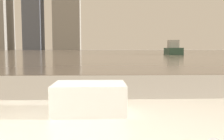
{
  "coord_description": "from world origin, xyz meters",
  "views": [
    {
      "loc": [
        -0.02,
        -0.22,
        0.79
      ],
      "look_at": [
        0.08,
        2.11,
        0.58
      ],
      "focal_mm": 40.0,
      "sensor_mm": 36.0,
      "label": 1
    }
  ],
  "objects": [
    {
      "name": "skyline_tower_1",
      "position": [
        -31.5,
        118.0,
        17.01
      ],
      "size": [
        8.08,
        8.82,
        34.01
      ],
      "color": "#4C515B",
      "rests_on": "ground_plane"
    },
    {
      "name": "harbor_water",
      "position": [
        0.0,
        62.0,
        0.01
      ],
      "size": [
        180.0,
        110.0,
        0.01
      ],
      "color": "gray",
      "rests_on": "ground_plane"
    },
    {
      "name": "towel_stack",
      "position": [
        -0.07,
        0.79,
        0.58
      ],
      "size": [
        0.29,
        0.21,
        0.12
      ],
      "color": "white",
      "rests_on": "bathtub"
    },
    {
      "name": "harbor_boat_1",
      "position": [
        8.9,
        30.61,
        0.64
      ],
      "size": [
        2.17,
        4.93,
        1.79
      ],
      "color": "#335647",
      "rests_on": "harbor_water"
    }
  ]
}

